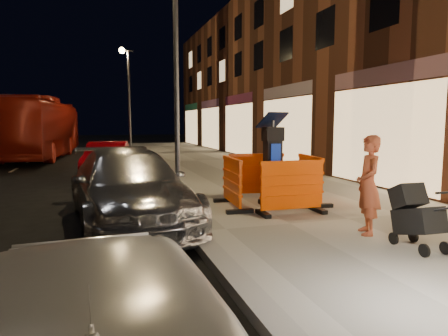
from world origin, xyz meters
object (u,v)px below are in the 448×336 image
object	(u,v)px
parking_kiosk	(272,162)
barrier_bldgside	(310,179)
bus_doubledecker	(39,158)
stroller	(419,218)
car_red	(108,177)
car_silver	(130,223)
man	(368,185)
barrier_kerbside	(232,183)
barrier_front	(292,187)
barrier_back	(256,175)

from	to	relation	value
parking_kiosk	barrier_bldgside	distance (m)	1.04
bus_doubledecker	stroller	distance (m)	21.09
car_red	bus_doubledecker	world-z (taller)	bus_doubledecker
barrier_bldgside	car_red	bearing A→B (deg)	39.56
parking_kiosk	bus_doubledecker	world-z (taller)	parking_kiosk
bus_doubledecker	car_silver	bearing A→B (deg)	-72.45
man	car_silver	bearing A→B (deg)	-103.17
parking_kiosk	man	world-z (taller)	parking_kiosk
barrier_kerbside	stroller	xyz separation A→B (m)	(1.68, -3.54, -0.08)
barrier_front	barrier_back	bearing A→B (deg)	90.60
barrier_front	man	world-z (taller)	man
barrier_kerbside	car_red	bearing A→B (deg)	23.03
parking_kiosk	stroller	world-z (taller)	parking_kiosk
parking_kiosk	barrier_bldgside	size ratio (longest dim) A/B	1.40
barrier_bldgside	bus_doubledecker	world-z (taller)	bus_doubledecker
car_red	stroller	distance (m)	11.36
car_silver	stroller	size ratio (longest dim) A/B	5.34
stroller	car_red	bearing A→B (deg)	112.64
barrier_bldgside	car_silver	bearing A→B (deg)	99.47
barrier_bldgside	man	bearing A→B (deg)	178.57
barrier_back	barrier_bldgside	world-z (taller)	same
car_silver	bus_doubledecker	bearing A→B (deg)	97.00
barrier_front	bus_doubledecker	distance (m)	18.41
barrier_front	barrier_bldgside	distance (m)	1.34
barrier_bldgside	bus_doubledecker	bearing A→B (deg)	33.66
car_silver	barrier_kerbside	bearing A→B (deg)	-2.61
barrier_front	bus_doubledecker	world-z (taller)	bus_doubledecker
barrier_kerbside	parking_kiosk	bearing A→B (deg)	-86.40
barrier_front	barrier_bldgside	xyz separation A→B (m)	(0.95, 0.95, 0.00)
barrier_back	car_silver	distance (m)	3.40
parking_kiosk	car_silver	size ratio (longest dim) A/B	0.39
barrier_kerbside	car_red	world-z (taller)	barrier_kerbside
barrier_front	car_silver	bearing A→B (deg)	166.05
parking_kiosk	bus_doubledecker	xyz separation A→B (m)	(-6.92, 16.09, -1.12)
barrier_kerbside	barrier_bldgside	distance (m)	1.90
barrier_back	stroller	size ratio (longest dim) A/B	1.50
man	stroller	bearing A→B (deg)	33.69
stroller	barrier_bldgside	bearing A→B (deg)	87.61
barrier_bldgside	car_red	size ratio (longest dim) A/B	0.36
car_red	parking_kiosk	bearing A→B (deg)	-55.89
barrier_bldgside	car_silver	size ratio (longest dim) A/B	0.28
barrier_bldgside	stroller	world-z (taller)	barrier_bldgside
barrier_back	man	world-z (taller)	man
barrier_front	man	size ratio (longest dim) A/B	0.85
barrier_kerbside	car_red	size ratio (longest dim) A/B	0.36
man	parking_kiosk	bearing A→B (deg)	-147.51
barrier_front	bus_doubledecker	size ratio (longest dim) A/B	0.12
barrier_front	barrier_kerbside	size ratio (longest dim) A/B	1.00
barrier_front	car_silver	xyz separation A→B (m)	(-3.15, 0.82, -0.69)
bus_doubledecker	barrier_bldgside	bearing A→B (deg)	-59.49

